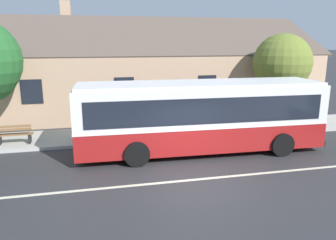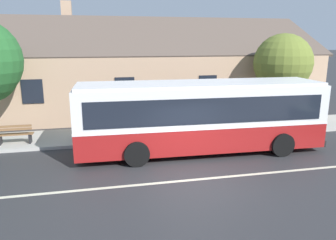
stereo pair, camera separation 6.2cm
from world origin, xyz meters
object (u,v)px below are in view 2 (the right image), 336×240
at_px(transit_bus, 201,115).
at_px(street_tree_primary, 283,63).
at_px(bench_by_building, 15,135).
at_px(bench_down_street, 97,130).
at_px(bus_stop_sign, 310,101).

height_order(transit_bus, street_tree_primary, street_tree_primary).
distance_m(bench_by_building, street_tree_primary, 14.64).
bearing_deg(bench_down_street, bus_stop_sign, -1.56).
height_order(bench_down_street, street_tree_primary, street_tree_primary).
relative_size(street_tree_primary, bus_stop_sign, 2.17).
relative_size(bench_down_street, bus_stop_sign, 0.75).
distance_m(transit_bus, bench_by_building, 8.51).
distance_m(street_tree_primary, bus_stop_sign, 2.72).
bearing_deg(bench_by_building, bus_stop_sign, -1.13).
height_order(transit_bus, bench_down_street, transit_bus).
height_order(transit_bus, bench_by_building, transit_bus).
bearing_deg(bench_by_building, transit_bus, -16.43).
xyz_separation_m(street_tree_primary, bus_stop_sign, (0.71, -1.82, -1.89)).
relative_size(transit_bus, bench_by_building, 6.60).
bearing_deg(transit_bus, bench_by_building, 163.57).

